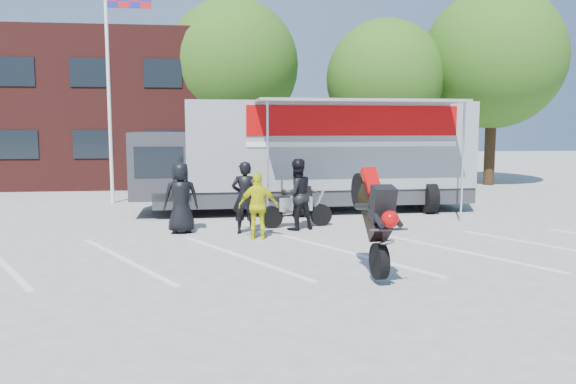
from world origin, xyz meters
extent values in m
plane|color=#A9A9A4|center=(0.00, 0.00, 0.00)|extent=(100.00, 100.00, 0.00)
cube|color=white|center=(0.00, 1.00, 0.01)|extent=(18.09, 13.33, 0.01)
cube|color=#481A17|center=(-10.00, 18.00, 3.50)|extent=(18.00, 8.00, 7.00)
cylinder|color=white|center=(-6.50, 10.00, 4.00)|extent=(0.12, 0.12, 8.00)
cylinder|color=#382314|center=(-2.00, 16.00, 1.62)|extent=(0.50, 0.50, 3.24)
sphere|color=#264F13|center=(-2.00, 16.00, 5.58)|extent=(6.12, 6.12, 6.12)
cylinder|color=#382314|center=(5.00, 15.00, 1.44)|extent=(0.50, 0.50, 2.88)
sphere|color=#264F13|center=(5.00, 15.00, 4.96)|extent=(5.44, 5.44, 5.44)
cylinder|color=#382314|center=(10.00, 14.50, 1.71)|extent=(0.50, 0.50, 3.42)
sphere|color=#264F13|center=(10.00, 14.50, 5.89)|extent=(6.46, 6.46, 6.46)
imported|color=black|center=(-3.63, 3.86, 0.92)|extent=(0.97, 0.71, 1.83)
imported|color=black|center=(-2.00, 3.58, 0.93)|extent=(0.73, 0.52, 1.86)
imported|color=black|center=(-0.61, 3.96, 0.95)|extent=(1.12, 1.00, 1.89)
imported|color=#DCE20B|center=(-1.71, 2.82, 0.81)|extent=(0.98, 0.46, 1.63)
camera|label=1|loc=(-2.58, -10.67, 2.72)|focal=35.00mm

